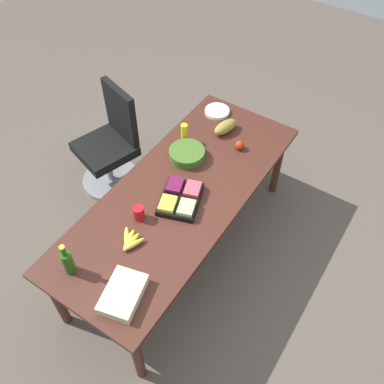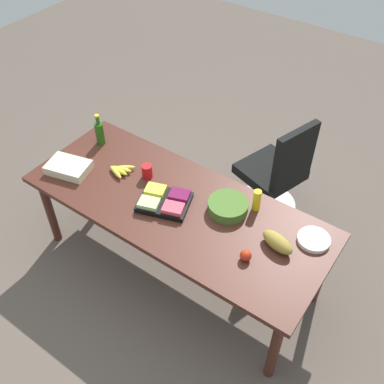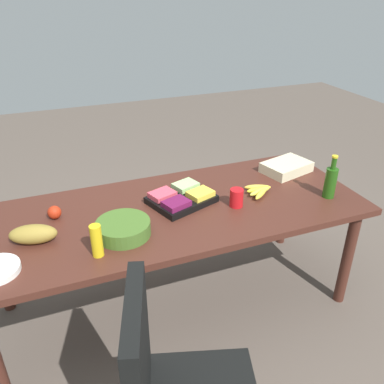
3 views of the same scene
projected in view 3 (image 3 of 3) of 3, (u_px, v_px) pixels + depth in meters
ground_plane at (176, 303)px, 2.72m from camera, size 10.00×10.00×0.00m
conference_table at (174, 219)px, 2.40m from camera, size 2.28×0.92×0.75m
fruit_platter at (182, 198)px, 2.41m from camera, size 0.43×0.38×0.07m
mustard_bottle at (97, 241)px, 1.92m from camera, size 0.07×0.07×0.17m
apple_red at (54, 212)px, 2.25m from camera, size 0.10×0.10×0.08m
wine_bottle at (331, 181)px, 2.44m from camera, size 0.09×0.09×0.28m
salad_bowl at (123, 228)px, 2.10m from camera, size 0.32×0.32×0.08m
banana_bunch at (259, 190)px, 2.51m from camera, size 0.19×0.19×0.04m
red_solo_cup at (236, 198)px, 2.36m from camera, size 0.09×0.09×0.11m
sheet_cake at (286, 167)px, 2.79m from camera, size 0.36×0.29×0.07m
bread_loaf at (33, 234)px, 2.03m from camera, size 0.26×0.17×0.10m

